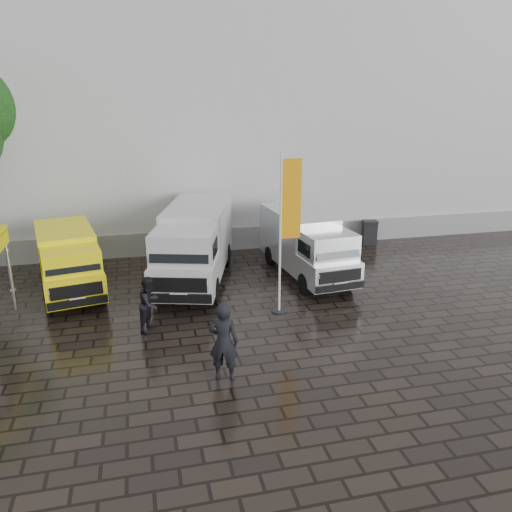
{
  "coord_description": "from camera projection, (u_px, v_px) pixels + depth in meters",
  "views": [
    {
      "loc": [
        -4.57,
        -12.8,
        6.57
      ],
      "look_at": [
        -1.01,
        2.2,
        1.54
      ],
      "focal_mm": 35.0,
      "sensor_mm": 36.0,
      "label": 1
    }
  ],
  "objects": [
    {
      "name": "person_front",
      "position": [
        224.0,
        342.0,
        11.79
      ],
      "size": [
        0.83,
        0.68,
        1.97
      ],
      "primitive_type": "imported",
      "rotation": [
        0.0,
        0.0,
        2.8
      ],
      "color": "black",
      "rests_on": "ground"
    },
    {
      "name": "person_tent",
      "position": [
        150.0,
        304.0,
        14.35
      ],
      "size": [
        0.95,
        1.0,
        1.63
      ],
      "primitive_type": "imported",
      "rotation": [
        0.0,
        0.0,
        1.0
      ],
      "color": "black",
      "rests_on": "ground"
    },
    {
      "name": "flagpole",
      "position": [
        286.0,
        226.0,
        15.0
      ],
      "size": [
        0.88,
        0.5,
        4.99
      ],
      "color": "black",
      "rests_on": "ground"
    },
    {
      "name": "ground",
      "position": [
        306.0,
        325.0,
        14.89
      ],
      "size": [
        120.0,
        120.0,
        0.0
      ],
      "primitive_type": "plane",
      "color": "black",
      "rests_on": "ground"
    },
    {
      "name": "exhibition_hall",
      "position": [
        251.0,
        104.0,
        28.26
      ],
      "size": [
        44.0,
        16.0,
        12.0
      ],
      "primitive_type": "cube",
      "color": "silver",
      "rests_on": "ground"
    },
    {
      "name": "van_silver",
      "position": [
        306.0,
        246.0,
        18.59
      ],
      "size": [
        2.32,
        5.51,
        2.32
      ],
      "primitive_type": null,
      "rotation": [
        0.0,
        0.0,
        0.1
      ],
      "color": "silver",
      "rests_on": "ground"
    },
    {
      "name": "van_yellow",
      "position": [
        69.0,
        263.0,
        16.99
      ],
      "size": [
        2.68,
        4.94,
        2.16
      ],
      "primitive_type": null,
      "rotation": [
        0.0,
        0.0,
        0.2
      ],
      "color": "#FFEC0D",
      "rests_on": "ground"
    },
    {
      "name": "van_white",
      "position": [
        195.0,
        246.0,
        17.97
      ],
      "size": [
        3.7,
        6.52,
        2.68
      ],
      "primitive_type": null,
      "rotation": [
        0.0,
        0.0,
        -0.28
      ],
      "color": "silver",
      "rests_on": "ground"
    },
    {
      "name": "hall_plinth",
      "position": [
        291.0,
        235.0,
        22.52
      ],
      "size": [
        44.0,
        0.15,
        1.0
      ],
      "primitive_type": "cube",
      "color": "gray",
      "rests_on": "ground"
    },
    {
      "name": "wheelie_bin",
      "position": [
        369.0,
        232.0,
        22.8
      ],
      "size": [
        0.8,
        0.8,
        1.08
      ],
      "primitive_type": "cube",
      "rotation": [
        0.0,
        0.0,
        -0.28
      ],
      "color": "black",
      "rests_on": "ground"
    }
  ]
}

